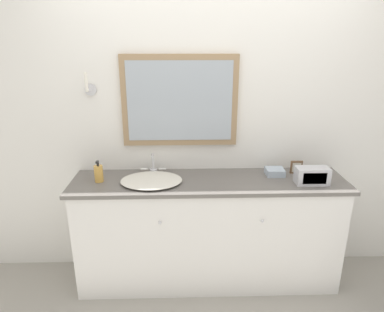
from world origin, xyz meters
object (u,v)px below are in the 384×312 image
(soap_bottle, at_px, (99,173))
(appliance_box, at_px, (312,176))
(picture_frame, at_px, (296,167))
(sink_basin, at_px, (151,180))

(soap_bottle, xyz_separation_m, appliance_box, (1.61, -0.09, -0.00))
(picture_frame, bearing_deg, appliance_box, -76.35)
(sink_basin, xyz_separation_m, appliance_box, (1.21, -0.07, 0.05))
(appliance_box, xyz_separation_m, picture_frame, (-0.05, 0.21, -0.01))
(sink_basin, xyz_separation_m, picture_frame, (1.16, 0.14, 0.03))
(picture_frame, bearing_deg, sink_basin, -172.98)
(soap_bottle, relative_size, appliance_box, 0.69)
(sink_basin, xyz_separation_m, soap_bottle, (-0.40, 0.02, 0.05))
(sink_basin, relative_size, appliance_box, 1.91)
(soap_bottle, bearing_deg, appliance_box, -3.19)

